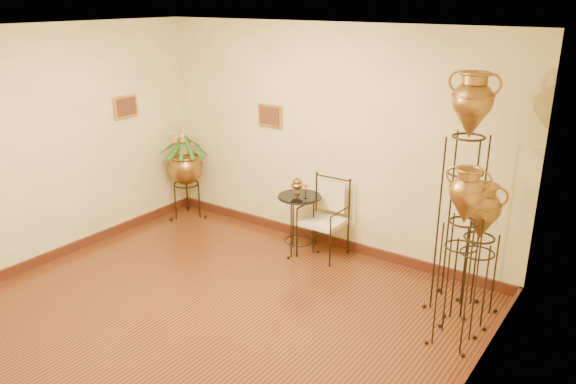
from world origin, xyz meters
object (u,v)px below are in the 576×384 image
Objects in this scene: amphora_tall at (463,193)px; planter_urn at (185,164)px; amphora_mid at (460,257)px; side_table at (299,223)px; armchair at (323,219)px.

planter_urn is (-4.07, 0.25, -0.45)m from amphora_tall.
amphora_mid is at bearing -70.19° from amphora_tall.
side_table is (-2.03, 0.16, -0.86)m from amphora_tall.
amphora_tall is at bearing 109.81° from amphora_mid.
side_table is (-2.26, 0.80, -0.48)m from amphora_mid.
planter_urn is 2.35m from armchair.
amphora_mid is 1.80× the size of side_table.
amphora_tall is 2.21m from side_table.
armchair is 0.32m from side_table.
amphora_tall is at bearing -3.48° from planter_urn.
side_table is (2.04, -0.08, -0.41)m from planter_urn.
amphora_tall reaches higher than amphora_mid.
amphora_mid is at bearing -11.65° from planter_urn.
amphora_tall is 1.71× the size of planter_urn.
planter_urn reaches higher than armchair.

